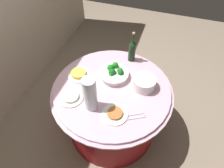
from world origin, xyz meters
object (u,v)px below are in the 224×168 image
object	(u,v)px
plate_stack	(144,83)
food_plate_rice	(71,97)
serving_tongs	(137,116)
decorative_fruit_vase	(90,96)
label_placard_front	(90,84)
food_plate_peanuts	(115,114)
broccoli_bowl	(114,74)
wine_bottle	(132,50)
food_plate_fried_egg	(79,74)

from	to	relation	value
plate_stack	food_plate_rice	distance (m)	0.68
serving_tongs	food_plate_rice	xyz separation A→B (m)	(-0.00, 0.60, 0.01)
decorative_fruit_vase	label_placard_front	size ratio (longest dim) A/B	6.18
food_plate_peanuts	label_placard_front	xyz separation A→B (m)	(0.22, 0.31, 0.02)
serving_tongs	food_plate_peanuts	world-z (taller)	food_plate_peanuts
broccoli_bowl	wine_bottle	bearing A→B (deg)	-17.26
decorative_fruit_vase	food_plate_fried_egg	size ratio (longest dim) A/B	1.55
decorative_fruit_vase	label_placard_front	distance (m)	0.26
plate_stack	food_plate_peanuts	xyz separation A→B (m)	(-0.38, 0.16, -0.04)
wine_bottle	label_placard_front	xyz separation A→B (m)	(-0.49, 0.27, -0.10)
broccoli_bowl	label_placard_front	xyz separation A→B (m)	(-0.19, 0.17, -0.01)
food_plate_fried_egg	food_plate_rice	size ratio (longest dim) A/B	1.00
serving_tongs	food_plate_rice	size ratio (longest dim) A/B	0.73
serving_tongs	label_placard_front	xyz separation A→B (m)	(0.18, 0.49, 0.03)
serving_tongs	wine_bottle	bearing A→B (deg)	18.55
wine_bottle	food_plate_peanuts	world-z (taller)	wine_bottle
food_plate_peanuts	label_placard_front	world-z (taller)	label_placard_front
food_plate_peanuts	label_placard_front	distance (m)	0.38
plate_stack	decorative_fruit_vase	distance (m)	0.53
plate_stack	broccoli_bowl	bearing A→B (deg)	83.12
broccoli_bowl	plate_stack	world-z (taller)	broccoli_bowl
plate_stack	food_plate_fried_egg	size ratio (longest dim) A/B	0.95
broccoli_bowl	food_plate_peanuts	xyz separation A→B (m)	(-0.41, -0.14, -0.03)
broccoli_bowl	label_placard_front	world-z (taller)	broccoli_bowl
label_placard_front	food_plate_fried_egg	bearing A→B (deg)	59.31
broccoli_bowl	food_plate_peanuts	world-z (taller)	broccoli_bowl
broccoli_bowl	serving_tongs	distance (m)	0.49
food_plate_peanuts	food_plate_fried_egg	bearing A→B (deg)	56.47
plate_stack	label_placard_front	xyz separation A→B (m)	(-0.16, 0.48, -0.02)
decorative_fruit_vase	label_placard_front	bearing A→B (deg)	26.16
decorative_fruit_vase	serving_tongs	xyz separation A→B (m)	(0.02, -0.39, -0.15)
broccoli_bowl	food_plate_peanuts	bearing A→B (deg)	-161.11
broccoli_bowl	label_placard_front	bearing A→B (deg)	137.95
broccoli_bowl	food_plate_rice	world-z (taller)	broccoli_bowl
plate_stack	decorative_fruit_vase	size ratio (longest dim) A/B	0.62
food_plate_fried_egg	label_placard_front	world-z (taller)	label_placard_front
plate_stack	food_plate_peanuts	bearing A→B (deg)	156.75
food_plate_fried_egg	food_plate_rice	world-z (taller)	food_plate_fried_egg
wine_bottle	food_plate_fried_egg	world-z (taller)	wine_bottle
food_plate_peanuts	food_plate_rice	xyz separation A→B (m)	(0.04, 0.42, 0.00)
broccoli_bowl	food_plate_fried_egg	world-z (taller)	broccoli_bowl
wine_bottle	serving_tongs	xyz separation A→B (m)	(-0.67, -0.23, -0.12)
wine_bottle	food_plate_rice	size ratio (longest dim) A/B	1.53
broccoli_bowl	decorative_fruit_vase	distance (m)	0.42
plate_stack	food_plate_fried_egg	distance (m)	0.64
wine_bottle	serving_tongs	distance (m)	0.72
serving_tongs	food_plate_peanuts	distance (m)	0.18
plate_stack	food_plate_peanuts	size ratio (longest dim) A/B	0.95
food_plate_fried_egg	decorative_fruit_vase	bearing A→B (deg)	-138.66
decorative_fruit_vase	food_plate_fried_egg	world-z (taller)	decorative_fruit_vase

